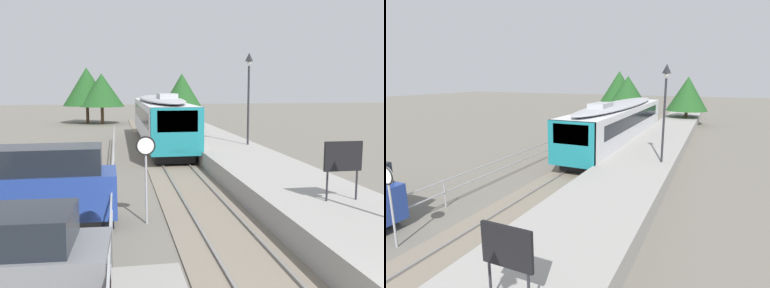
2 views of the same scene
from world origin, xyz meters
TOP-DOWN VIEW (x-y plane):
  - ground_plane at (-3.00, 22.00)m, footprint 160.00×160.00m
  - track_rails at (0.00, 22.00)m, footprint 3.20×60.00m
  - commuter_train at (0.00, 26.99)m, footprint 2.82×18.82m
  - station_platform at (3.25, 22.00)m, footprint 3.90×60.00m
  - platform_lamp_mid_platform at (4.52, 20.08)m, footprint 0.34×0.34m
  - platform_notice_board at (3.54, 7.41)m, footprint 1.20×0.08m
  - speed_limit_sign at (-2.24, 8.93)m, footprint 0.61×0.10m
  - carpark_fence at (-3.30, 12.00)m, footprint 0.06×36.06m
  - parked_van_blue at (-5.52, 9.17)m, footprint 4.93×2.02m
  - tree_behind_carpark at (-4.71, 46.51)m, footprint 5.11×5.11m
  - tree_behind_station_far at (3.83, 41.57)m, footprint 4.73×4.73m
  - tree_distant_left at (-6.46, 47.95)m, footprint 5.54×5.54m

SIDE VIEW (x-z plane):
  - ground_plane at x=-3.00m, z-range 0.00..0.00m
  - track_rails at x=0.00m, z-range -0.04..0.10m
  - station_platform at x=3.25m, z-range 0.00..0.90m
  - carpark_fence at x=-3.30m, z-range 0.28..1.53m
  - parked_van_blue at x=-5.52m, z-range 0.04..2.55m
  - speed_limit_sign at x=-2.24m, z-range 0.72..3.53m
  - commuter_train at x=0.00m, z-range 0.27..4.01m
  - platform_notice_board at x=3.54m, z-range 1.29..3.09m
  - tree_behind_station_far at x=3.83m, z-range 0.85..6.53m
  - tree_behind_carpark at x=-4.71m, z-range 1.00..6.79m
  - tree_distant_left at x=-6.46m, z-range 1.02..7.53m
  - platform_lamp_mid_platform at x=4.52m, z-range 1.95..7.30m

